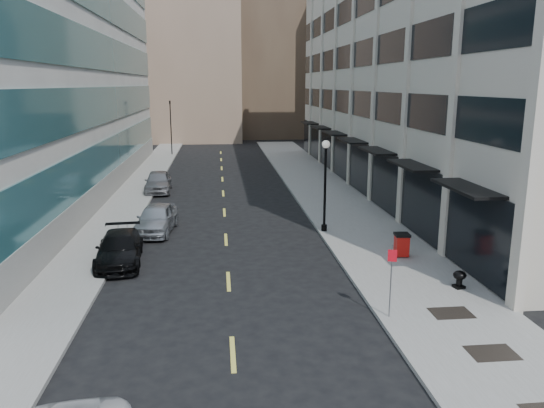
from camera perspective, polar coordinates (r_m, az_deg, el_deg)
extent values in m
plane|color=black|center=(14.78, -3.99, -19.47)|extent=(160.00, 160.00, 0.00)
cube|color=gray|center=(34.32, 7.46, -0.48)|extent=(5.00, 80.00, 0.15)
cube|color=gray|center=(34.00, -16.17, -1.02)|extent=(3.00, 80.00, 0.15)
cube|color=#B9AD9D|center=(43.14, 18.35, 13.63)|extent=(14.00, 46.00, 18.00)
cube|color=black|center=(41.25, 8.75, 4.43)|extent=(0.18, 46.00, 3.60)
cube|color=black|center=(40.86, 8.98, 10.68)|extent=(0.12, 46.00, 1.80)
cube|color=black|center=(40.89, 9.15, 15.59)|extent=(0.12, 46.00, 1.80)
cube|color=black|center=(41.22, 9.34, 20.45)|extent=(0.12, 46.00, 1.80)
cube|color=#B9AD9D|center=(19.49, 27.05, 14.73)|extent=(0.35, 0.60, 18.00)
cube|color=#B9AD9D|center=(24.77, 19.40, 14.67)|extent=(0.35, 0.60, 18.00)
cube|color=#B9AD9D|center=(30.33, 14.50, 14.50)|extent=(0.35, 0.60, 18.00)
cube|color=#B9AD9D|center=(36.03, 11.14, 14.32)|extent=(0.35, 0.60, 18.00)
cube|color=#B9AD9D|center=(41.81, 8.70, 14.16)|extent=(0.35, 0.60, 18.00)
cube|color=#B9AD9D|center=(47.64, 6.86, 14.03)|extent=(0.35, 0.60, 18.00)
cube|color=#B9AD9D|center=(53.52, 5.43, 13.91)|extent=(0.35, 0.60, 18.00)
cube|color=#B9AD9D|center=(59.41, 4.28, 13.81)|extent=(0.35, 0.60, 18.00)
cube|color=black|center=(22.12, 20.16, 1.62)|extent=(1.30, 4.00, 0.12)
cube|color=black|center=(27.56, 14.78, 4.04)|extent=(1.30, 4.00, 0.12)
cube|color=black|center=(33.19, 11.18, 5.64)|extent=(1.30, 4.00, 0.12)
cube|color=black|center=(38.93, 8.62, 6.76)|extent=(1.30, 4.00, 0.12)
cube|color=black|center=(44.74, 6.71, 7.58)|extent=(1.30, 4.00, 0.12)
cube|color=black|center=(50.59, 5.24, 8.20)|extent=(1.30, 4.00, 0.12)
cube|color=black|center=(56.48, 4.07, 8.70)|extent=(1.30, 4.00, 0.12)
cube|color=gray|center=(40.84, -16.56, 2.40)|extent=(0.20, 46.00, 1.80)
cube|color=#2F686D|center=(40.53, -16.77, 5.31)|extent=(0.14, 45.60, 2.40)
cube|color=#2F686D|center=(40.26, -17.09, 10.25)|extent=(0.14, 45.60, 2.40)
cube|color=#2F686D|center=(40.30, -17.42, 15.22)|extent=(0.14, 45.60, 2.40)
cube|color=#2F686D|center=(40.63, -17.77, 20.15)|extent=(0.14, 45.60, 2.40)
cube|color=#8D735C|center=(80.82, -8.82, 16.97)|extent=(14.00, 18.00, 28.00)
cube|color=brown|center=(85.40, -0.23, 18.90)|extent=(12.00, 16.00, 34.00)
cube|color=#8D735C|center=(91.59, -14.90, 14.31)|extent=(12.00, 14.00, 22.00)
cube|color=#B9AD9D|center=(80.64, 7.52, 14.17)|extent=(10.00, 14.00, 20.00)
cube|color=black|center=(17.45, 22.60, -14.56)|extent=(1.40, 1.00, 0.01)
cube|color=black|center=(19.69, 18.72, -11.04)|extent=(1.40, 1.00, 0.01)
cube|color=#D8CC4C|center=(16.50, -4.24, -15.76)|extent=(0.15, 2.20, 0.01)
cube|color=#D8CC4C|center=(21.96, -4.71, -8.28)|extent=(0.15, 2.20, 0.01)
cube|color=#D8CC4C|center=(27.65, -4.98, -3.82)|extent=(0.15, 2.20, 0.01)
cube|color=#D8CC4C|center=(33.44, -5.15, -0.90)|extent=(0.15, 2.20, 0.01)
cube|color=#D8CC4C|center=(39.30, -5.27, 1.16)|extent=(0.15, 2.20, 0.01)
cube|color=#D8CC4C|center=(45.19, -5.37, 2.68)|extent=(0.15, 2.20, 0.01)
cube|color=#D8CC4C|center=(51.11, -5.44, 3.85)|extent=(0.15, 2.20, 0.01)
cube|color=#D8CC4C|center=(57.05, -5.49, 4.78)|extent=(0.15, 2.20, 0.01)
cube|color=#D8CC4C|center=(63.00, -5.54, 5.53)|extent=(0.15, 2.20, 0.01)
cylinder|color=black|center=(60.92, -10.81, 7.95)|extent=(0.12, 0.12, 6.00)
imported|color=black|center=(60.76, -10.93, 10.76)|extent=(0.66, 0.66, 1.98)
imported|color=black|center=(24.75, -16.09, -4.64)|extent=(2.34, 4.90, 1.38)
imported|color=#95999D|center=(29.34, -12.32, -1.53)|extent=(2.30, 4.75, 1.56)
imported|color=slate|center=(40.38, -12.14, 2.38)|extent=(2.07, 4.73, 1.59)
cube|color=red|center=(25.05, 13.77, -4.33)|extent=(0.64, 0.64, 0.95)
cube|color=black|center=(24.91, 13.83, -3.23)|extent=(0.72, 0.72, 0.11)
cylinder|color=black|center=(25.39, 13.08, -5.05)|extent=(0.06, 0.21, 0.21)
cylinder|color=black|center=(25.51, 13.89, -5.01)|extent=(0.06, 0.21, 0.21)
cylinder|color=black|center=(28.74, 5.62, -2.55)|extent=(0.30, 0.30, 0.34)
cylinder|color=black|center=(28.24, 5.72, 1.75)|extent=(0.13, 0.13, 4.34)
sphere|color=silver|center=(27.89, 5.83, 6.41)|extent=(0.42, 0.42, 0.42)
cone|color=black|center=(27.87, 5.84, 6.90)|extent=(0.11, 0.11, 0.17)
cylinder|color=slate|center=(18.39, 12.67, -8.10)|extent=(0.05, 0.05, 2.55)
cube|color=red|center=(18.07, 12.83, -5.44)|extent=(0.29, 0.12, 0.40)
cube|color=black|center=(22.05, 19.45, -8.37)|extent=(0.44, 0.44, 0.11)
cylinder|color=black|center=(21.97, 19.49, -7.84)|extent=(0.23, 0.23, 0.36)
ellipsoid|color=black|center=(21.89, 19.54, -7.23)|extent=(0.50, 0.50, 0.35)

